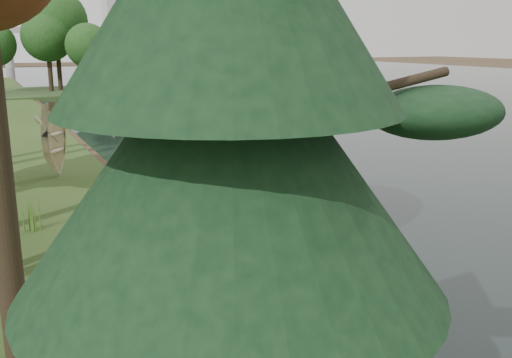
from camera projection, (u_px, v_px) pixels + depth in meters
name	position (u px, v px, depth m)	size (l,w,h in m)	color
ground	(235.00, 226.00, 18.34)	(300.00, 300.00, 0.00)	#3D2F1D
water	(461.00, 110.00, 48.57)	(130.00, 200.00, 0.05)	black
boardwalk	(188.00, 228.00, 17.63)	(1.60, 16.00, 0.30)	#362215
peninsula	(122.00, 90.00, 65.37)	(50.00, 14.00, 0.45)	#2A411D
far_trees	(89.00, 35.00, 62.48)	(45.60, 5.60, 8.80)	black
bridge	(67.00, 34.00, 126.72)	(95.90, 4.00, 8.60)	#A5A5A0
building_a	(124.00, 28.00, 151.26)	(10.00, 8.00, 18.00)	#A5A5A0
rowboat_0	(359.00, 266.00, 14.11)	(2.26, 3.16, 0.66)	beige
rowboat_1	(330.00, 244.00, 15.65)	(2.19, 3.06, 0.63)	teal
rowboat_2	(305.00, 230.00, 16.82)	(2.21, 3.10, 0.64)	beige
rowboat_3	(269.00, 215.00, 18.24)	(2.26, 3.17, 0.66)	beige
rowboat_4	(256.00, 204.00, 19.27)	(2.58, 3.61, 0.75)	beige
rowboat_5	(238.00, 195.00, 20.58)	(2.28, 3.20, 0.66)	beige
rowboat_6	(211.00, 184.00, 22.18)	(2.29, 3.21, 0.67)	beige
rowboat_7	(201.00, 176.00, 23.29)	(2.63, 3.68, 0.76)	beige
rowboat_8	(192.00, 168.00, 24.60)	(2.69, 3.76, 0.78)	beige
rowboat_9	(177.00, 161.00, 26.17)	(2.65, 3.71, 0.77)	beige
stored_rowboat	(58.00, 168.00, 23.72)	(2.23, 3.13, 0.65)	beige
pine_tree	(229.00, 58.00, 4.70)	(3.80, 3.80, 8.44)	black
reeds_0	(195.00, 249.00, 14.02)	(0.60, 0.60, 1.06)	#3F661E
reeds_1	(144.00, 203.00, 18.16)	(0.60, 0.60, 0.96)	#3F661E
reeds_2	(31.00, 215.00, 16.81)	(0.60, 0.60, 0.99)	#3F661E
reeds_3	(123.00, 184.00, 20.73)	(0.60, 0.60, 0.86)	#3F661E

